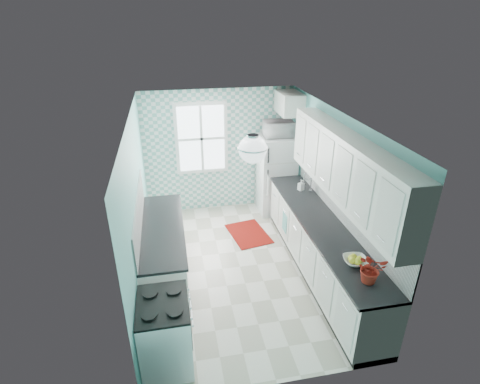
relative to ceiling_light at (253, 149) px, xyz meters
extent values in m
cube|color=silver|center=(0.00, 0.80, -2.33)|extent=(3.00, 4.40, 0.02)
cube|color=white|center=(0.00, 0.80, 0.19)|extent=(3.00, 4.40, 0.02)
cube|color=#68BAB3|center=(0.00, 3.01, -1.07)|extent=(3.00, 0.02, 2.50)
cube|color=#68BAB3|center=(0.00, -1.41, -1.07)|extent=(3.00, 0.02, 2.50)
cube|color=#68BAB3|center=(-1.51, 0.80, -1.07)|extent=(0.02, 4.40, 2.50)
cube|color=#68BAB3|center=(1.51, 0.80, -1.07)|extent=(0.02, 4.40, 2.50)
cube|color=#67ABA1|center=(0.00, 2.99, -1.07)|extent=(3.00, 0.01, 2.50)
cube|color=white|center=(-0.35, 2.96, -0.77)|extent=(1.04, 0.05, 1.44)
cube|color=white|center=(-0.35, 2.95, -0.77)|extent=(0.90, 0.02, 1.30)
cube|color=white|center=(1.49, 0.40, -1.13)|extent=(0.02, 3.60, 0.51)
cube|color=white|center=(-1.49, 0.73, -1.13)|extent=(0.02, 2.15, 0.51)
cube|color=silver|center=(1.33, 0.20, -0.42)|extent=(0.33, 3.20, 0.90)
cube|color=silver|center=(1.30, 2.63, -0.07)|extent=(0.40, 0.74, 0.40)
cylinder|color=silver|center=(0.00, 0.00, 0.16)|extent=(0.14, 0.14, 0.04)
cylinder|color=silver|center=(0.00, 0.00, 0.09)|extent=(0.02, 0.02, 0.12)
sphere|color=white|center=(0.00, 0.00, 0.00)|extent=(0.34, 0.34, 0.34)
cube|color=white|center=(1.20, 0.40, -1.87)|extent=(0.60, 3.60, 0.90)
cube|color=black|center=(1.19, 0.40, -1.40)|extent=(0.63, 3.60, 0.04)
cube|color=white|center=(-1.20, 0.73, -1.87)|extent=(0.60, 2.15, 0.90)
cube|color=black|center=(-1.19, 0.73, -1.40)|extent=(0.63, 2.15, 0.04)
cube|color=silver|center=(1.11, 2.61, -1.52)|extent=(0.70, 0.66, 1.61)
cube|color=silver|center=(1.11, 2.28, -1.15)|extent=(0.69, 0.01, 0.02)
cube|color=silver|center=(0.83, 2.26, -0.96)|extent=(0.03, 0.03, 0.30)
cube|color=silver|center=(0.83, 2.26, -1.52)|extent=(0.03, 0.03, 0.54)
cube|color=silver|center=(-1.20, -0.83, -1.88)|extent=(0.57, 0.73, 0.86)
cube|color=black|center=(-1.20, -0.83, -1.45)|extent=(0.57, 0.73, 0.03)
cube|color=black|center=(-0.91, -0.83, -1.83)|extent=(0.01, 0.48, 0.29)
cube|color=silver|center=(1.20, 1.42, -1.40)|extent=(0.50, 0.42, 0.12)
cylinder|color=silver|center=(1.38, 1.42, -1.20)|extent=(0.02, 0.02, 0.30)
torus|color=silver|center=(1.31, 1.42, -1.01)|extent=(0.16, 0.02, 0.16)
cube|color=maroon|center=(0.35, 1.76, -2.32)|extent=(0.80, 1.03, 0.01)
cube|color=#5AAEAC|center=(0.89, 1.26, -1.84)|extent=(0.07, 0.22, 0.34)
imported|color=white|center=(1.20, -0.63, -1.35)|extent=(0.34, 0.34, 0.07)
imported|color=red|center=(1.20, -0.98, -1.20)|extent=(0.35, 0.32, 0.37)
imported|color=#8AB6C1|center=(1.25, 1.55, -1.28)|extent=(0.12, 0.12, 0.20)
imported|color=white|center=(1.11, 2.61, -0.56)|extent=(0.58, 0.41, 0.31)
camera|label=1|loc=(-0.97, -4.13, 1.48)|focal=28.00mm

